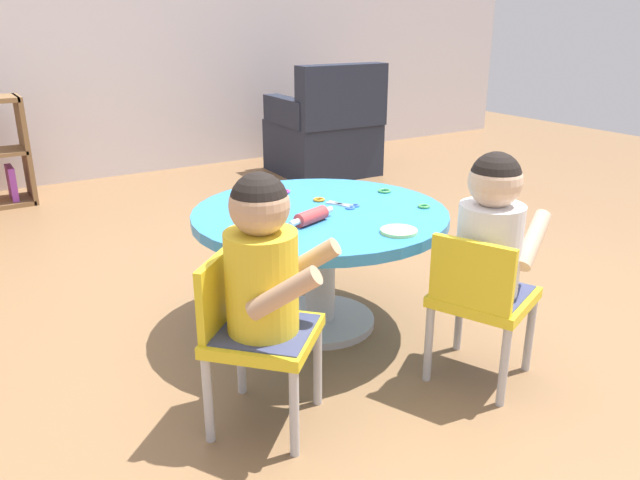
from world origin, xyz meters
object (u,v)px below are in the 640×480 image
object	(u,v)px
rolling_pin	(311,216)
craft_table	(320,236)
child_chair_left	(253,332)
seated_child_left	(263,262)
armchair_dark	(325,134)
seated_child_right	(491,230)
child_chair_right	(480,299)
craft_scissors	(347,206)

from	to	relation	value
rolling_pin	craft_table	bearing A→B (deg)	46.46
child_chair_left	craft_table	bearing A→B (deg)	40.36
seated_child_left	craft_table	bearing A→B (deg)	43.78
child_chair_left	armchair_dark	bearing A→B (deg)	53.38
armchair_dark	seated_child_right	bearing A→B (deg)	-112.50
seated_child_left	seated_child_right	size ratio (longest dim) A/B	1.00
seated_child_right	rolling_pin	bearing A→B (deg)	126.80
seated_child_left	child_chair_right	world-z (taller)	seated_child_left
child_chair_right	craft_scissors	xyz separation A→B (m)	(-0.11, 0.62, 0.18)
seated_child_right	craft_scissors	world-z (taller)	seated_child_right
seated_child_left	rolling_pin	distance (m)	0.51
rolling_pin	craft_scissors	world-z (taller)	rolling_pin
craft_scissors	armchair_dark	bearing A→B (deg)	59.08
craft_table	armchair_dark	bearing A→B (deg)	56.74
craft_table	child_chair_right	world-z (taller)	child_chair_right
seated_child_right	rolling_pin	distance (m)	0.62
child_chair_left	seated_child_left	size ratio (longest dim) A/B	1.05
child_chair_left	rolling_pin	size ratio (longest dim) A/B	2.39
armchair_dark	seated_child_left	bearing A→B (deg)	-125.92
rolling_pin	seated_child_left	bearing A→B (deg)	-137.05
craft_table	child_chair_right	bearing A→B (deg)	-70.14
child_chair_right	armchair_dark	bearing A→B (deg)	66.96
craft_table	craft_scissors	bearing A→B (deg)	-5.70
armchair_dark	craft_scissors	size ratio (longest dim) A/B	5.97
seated_child_left	craft_scissors	bearing A→B (deg)	37.03
seated_child_right	child_chair_right	bearing A→B (deg)	-157.17
armchair_dark	craft_scissors	distance (m)	2.52
child_chair_left	rolling_pin	xyz separation A→B (m)	(0.40, 0.32, 0.20)
armchair_dark	child_chair_left	bearing A→B (deg)	-126.62
seated_child_right	craft_table	bearing A→B (deg)	113.28
armchair_dark	rolling_pin	distance (m)	2.73
craft_table	armchair_dark	world-z (taller)	armchair_dark
seated_child_right	rolling_pin	world-z (taller)	seated_child_right
child_chair_right	rolling_pin	distance (m)	0.65
seated_child_left	craft_scissors	size ratio (longest dim) A/B	3.58
craft_table	rolling_pin	bearing A→B (deg)	-133.54
seated_child_right	armchair_dark	distance (m)	3.00
craft_table	seated_child_left	size ratio (longest dim) A/B	1.92
craft_scissors	craft_table	bearing A→B (deg)	174.30
child_chair_right	armchair_dark	xyz separation A→B (m)	(1.18, 2.78, 0.00)
seated_child_left	child_chair_right	xyz separation A→B (m)	(0.71, -0.17, -0.23)
child_chair_left	craft_scissors	xyz separation A→B (m)	(0.63, 0.42, 0.18)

